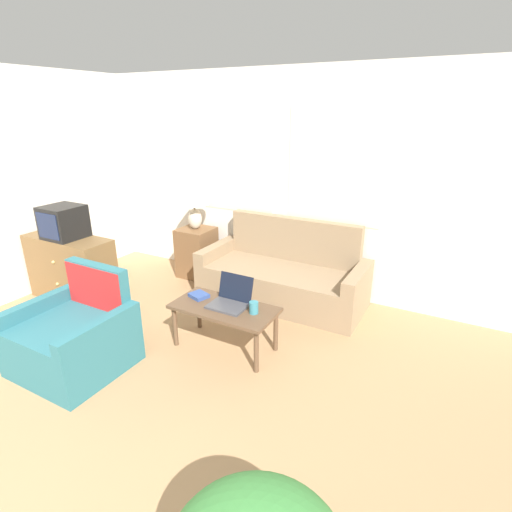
# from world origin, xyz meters

# --- Properties ---
(wall_back) EXTENTS (6.25, 0.06, 2.60)m
(wall_back) POSITION_xyz_m (-0.00, 4.19, 1.31)
(wall_back) COLOR white
(wall_back) RESTS_ON ground_plane
(couch) EXTENTS (1.92, 0.81, 0.93)m
(couch) POSITION_xyz_m (0.17, 3.78, 0.27)
(couch) COLOR #937A5B
(couch) RESTS_ON ground_plane
(armchair) EXTENTS (0.89, 0.81, 0.86)m
(armchair) POSITION_xyz_m (-0.87, 1.72, 0.27)
(armchair) COLOR #2D6B75
(armchair) RESTS_ON ground_plane
(tv_dresser) EXTENTS (1.10, 0.44, 0.77)m
(tv_dresser) POSITION_xyz_m (-2.03, 2.59, 0.38)
(tv_dresser) COLOR brown
(tv_dresser) RESTS_ON ground_plane
(television) EXTENTS (0.40, 0.40, 0.37)m
(television) POSITION_xyz_m (-2.03, 2.59, 0.95)
(television) COLOR black
(television) RESTS_ON tv_dresser
(side_table) EXTENTS (0.43, 0.43, 0.66)m
(side_table) POSITION_xyz_m (-1.17, 3.87, 0.33)
(side_table) COLOR brown
(side_table) RESTS_ON ground_plane
(table_lamp) EXTENTS (0.38, 0.38, 0.54)m
(table_lamp) POSITION_xyz_m (-1.17, 3.87, 1.03)
(table_lamp) COLOR beige
(table_lamp) RESTS_ON side_table
(coffee_table) EXTENTS (0.98, 0.48, 0.43)m
(coffee_table) POSITION_xyz_m (0.12, 2.56, 0.38)
(coffee_table) COLOR brown
(coffee_table) RESTS_ON ground_plane
(laptop) EXTENTS (0.35, 0.32, 0.26)m
(laptop) POSITION_xyz_m (0.16, 2.62, 0.49)
(laptop) COLOR #47474C
(laptop) RESTS_ON coffee_table
(cup_navy) EXTENTS (0.08, 0.08, 0.11)m
(cup_navy) POSITION_xyz_m (0.42, 2.58, 0.49)
(cup_navy) COLOR teal
(cup_navy) RESTS_ON coffee_table
(book_red) EXTENTS (0.21, 0.19, 0.04)m
(book_red) POSITION_xyz_m (-0.20, 2.61, 0.45)
(book_red) COLOR #334C8E
(book_red) RESTS_ON coffee_table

